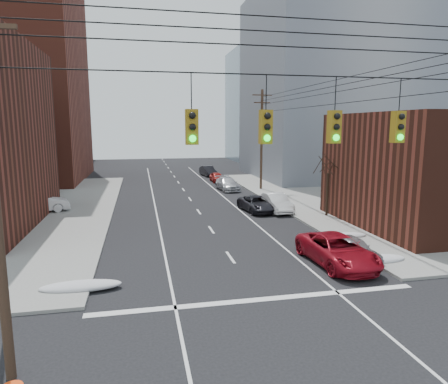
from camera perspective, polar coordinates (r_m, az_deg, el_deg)
name	(u,v)px	position (r m, az deg, el deg)	size (l,w,h in m)	color
building_brick_far	(24,132)	(85.17, -26.66, 7.71)	(22.00, 18.00, 12.00)	#4C2116
building_office	(334,86)	(59.08, 15.49, 14.34)	(22.00, 20.00, 25.00)	gray
building_glass	(282,106)	(83.61, 8.35, 12.02)	(20.00, 18.00, 22.00)	gray
utility_pole_far	(262,138)	(44.47, 5.39, 7.68)	(2.20, 0.28, 11.00)	#473323
traffic_signals	(301,125)	(12.37, 10.92, 9.43)	(17.00, 0.42, 2.02)	black
bare_tree	(327,188)	(32.18, 14.55, 0.55)	(2.09, 2.20, 4.93)	black
snow_nw	(81,286)	(18.97, -19.78, -12.54)	(3.50, 1.08, 0.42)	silver
snow_ne	(378,259)	(22.71, 21.20, -8.96)	(3.00, 1.08, 0.42)	silver
snow_east_far	(337,236)	(26.41, 15.88, -6.11)	(4.00, 1.08, 0.42)	silver
red_pickup	(337,250)	(21.68, 15.86, -8.01)	(2.54, 5.50, 1.53)	maroon
parked_car_a	(353,248)	(22.80, 17.91, -7.61)	(1.47, 3.66, 1.25)	#A8A8AD
parked_car_b	(276,203)	(33.77, 7.47, -1.52)	(1.59, 4.57, 1.51)	white
parked_car_c	(257,204)	(33.64, 4.69, -1.71)	(2.11, 4.57, 1.27)	black
parked_car_d	(227,184)	(44.62, 0.48, 1.18)	(1.98, 4.86, 1.41)	#BBBBC0
parked_car_e	(217,177)	(51.14, -1.03, 2.14)	(1.45, 3.60, 1.23)	maroon
parked_car_f	(208,171)	(57.35, -2.32, 3.02)	(1.49, 4.29, 1.41)	black
lot_car_a	(39,203)	(35.75, -24.89, -1.47)	(1.60, 4.58, 1.51)	silver
lot_car_b	(27,199)	(38.47, -26.28, -0.90)	(2.39, 5.18, 1.44)	#BAB9BF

